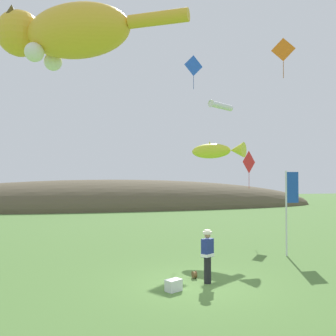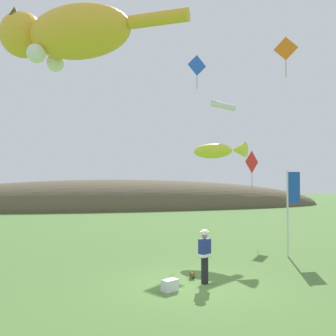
{
  "view_description": "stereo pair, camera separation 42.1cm",
  "coord_description": "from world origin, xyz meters",
  "px_view_note": "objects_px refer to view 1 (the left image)",
  "views": [
    {
      "loc": [
        -3.9,
        -11.81,
        3.52
      ],
      "look_at": [
        0.0,
        4.0,
        3.94
      ],
      "focal_mm": 40.0,
      "sensor_mm": 36.0,
      "label": 1
    },
    {
      "loc": [
        -3.49,
        -11.91,
        3.52
      ],
      "look_at": [
        0.0,
        4.0,
        3.94
      ],
      "focal_mm": 40.0,
      "sensor_mm": 36.0,
      "label": 2
    }
  ],
  "objects_px": {
    "kite_giant_cat": "(65,33)",
    "kite_diamond_red": "(249,162)",
    "picnic_cooler": "(174,285)",
    "kite_diamond_orange": "(283,50)",
    "kite_spool": "(194,275)",
    "kite_diamond_blue": "(193,66)",
    "kite_fish_windsock": "(217,151)",
    "kite_tube_streamer": "(221,106)",
    "festival_banner_pole": "(289,200)",
    "festival_attendant": "(207,254)"
  },
  "relations": [
    {
      "from": "kite_giant_cat",
      "to": "festival_banner_pole",
      "type": "bearing_deg",
      "value": -20.92
    },
    {
      "from": "kite_giant_cat",
      "to": "kite_diamond_red",
      "type": "bearing_deg",
      "value": 5.83
    },
    {
      "from": "kite_fish_windsock",
      "to": "kite_tube_streamer",
      "type": "distance_m",
      "value": 4.06
    },
    {
      "from": "festival_attendant",
      "to": "kite_fish_windsock",
      "type": "distance_m",
      "value": 7.83
    },
    {
      "from": "kite_giant_cat",
      "to": "kite_diamond_red",
      "type": "height_order",
      "value": "kite_giant_cat"
    },
    {
      "from": "kite_giant_cat",
      "to": "kite_fish_windsock",
      "type": "xyz_separation_m",
      "value": [
        7.6,
        -0.89,
        -5.74
      ]
    },
    {
      "from": "picnic_cooler",
      "to": "festival_banner_pole",
      "type": "bearing_deg",
      "value": 30.69
    },
    {
      "from": "kite_diamond_blue",
      "to": "kite_diamond_orange",
      "type": "bearing_deg",
      "value": -65.78
    },
    {
      "from": "kite_giant_cat",
      "to": "kite_fish_windsock",
      "type": "height_order",
      "value": "kite_giant_cat"
    },
    {
      "from": "kite_tube_streamer",
      "to": "picnic_cooler",
      "type": "bearing_deg",
      "value": -119.82
    },
    {
      "from": "festival_banner_pole",
      "to": "kite_diamond_blue",
      "type": "bearing_deg",
      "value": 100.41
    },
    {
      "from": "kite_giant_cat",
      "to": "kite_spool",
      "type": "bearing_deg",
      "value": -54.11
    },
    {
      "from": "kite_diamond_orange",
      "to": "kite_diamond_red",
      "type": "height_order",
      "value": "kite_diamond_orange"
    },
    {
      "from": "kite_diamond_blue",
      "to": "kite_tube_streamer",
      "type": "bearing_deg",
      "value": -80.8
    },
    {
      "from": "kite_fish_windsock",
      "to": "kite_tube_streamer",
      "type": "bearing_deg",
      "value": 63.64
    },
    {
      "from": "festival_banner_pole",
      "to": "picnic_cooler",
      "type": "bearing_deg",
      "value": -149.31
    },
    {
      "from": "kite_diamond_blue",
      "to": "kite_diamond_orange",
      "type": "xyz_separation_m",
      "value": [
        2.91,
        -6.48,
        -0.83
      ]
    },
    {
      "from": "kite_tube_streamer",
      "to": "kite_diamond_blue",
      "type": "distance_m",
      "value": 4.88
    },
    {
      "from": "picnic_cooler",
      "to": "kite_giant_cat",
      "type": "height_order",
      "value": "kite_giant_cat"
    },
    {
      "from": "kite_giant_cat",
      "to": "kite_diamond_orange",
      "type": "distance_m",
      "value": 11.31
    },
    {
      "from": "picnic_cooler",
      "to": "kite_fish_windsock",
      "type": "xyz_separation_m",
      "value": [
        4.06,
        6.73,
        4.73
      ]
    },
    {
      "from": "picnic_cooler",
      "to": "kite_fish_windsock",
      "type": "height_order",
      "value": "kite_fish_windsock"
    },
    {
      "from": "kite_spool",
      "to": "kite_fish_windsock",
      "type": "xyz_separation_m",
      "value": [
        2.98,
        5.49,
        4.78
      ]
    },
    {
      "from": "festival_banner_pole",
      "to": "kite_fish_windsock",
      "type": "relative_size",
      "value": 1.47
    },
    {
      "from": "kite_spool",
      "to": "kite_diamond_red",
      "type": "height_order",
      "value": "kite_diamond_red"
    },
    {
      "from": "kite_diamond_blue",
      "to": "kite_diamond_red",
      "type": "xyz_separation_m",
      "value": [
        2.05,
        -4.12,
        -6.73
      ]
    },
    {
      "from": "festival_attendant",
      "to": "kite_tube_streamer",
      "type": "height_order",
      "value": "kite_tube_streamer"
    },
    {
      "from": "kite_diamond_red",
      "to": "kite_diamond_orange",
      "type": "bearing_deg",
      "value": -69.97
    },
    {
      "from": "festival_banner_pole",
      "to": "kite_fish_windsock",
      "type": "bearing_deg",
      "value": 128.99
    },
    {
      "from": "festival_attendant",
      "to": "picnic_cooler",
      "type": "relative_size",
      "value": 3.03
    },
    {
      "from": "festival_attendant",
      "to": "kite_spool",
      "type": "xyz_separation_m",
      "value": [
        -0.24,
        0.68,
        -0.82
      ]
    },
    {
      "from": "festival_banner_pole",
      "to": "kite_diamond_red",
      "type": "distance_m",
      "value": 5.24
    },
    {
      "from": "kite_fish_windsock",
      "to": "kite_diamond_orange",
      "type": "xyz_separation_m",
      "value": [
        3.63,
        -0.41,
        5.4
      ]
    },
    {
      "from": "kite_giant_cat",
      "to": "kite_diamond_orange",
      "type": "relative_size",
      "value": 4.17
    },
    {
      "from": "kite_spool",
      "to": "kite_tube_streamer",
      "type": "height_order",
      "value": "kite_tube_streamer"
    },
    {
      "from": "picnic_cooler",
      "to": "kite_fish_windsock",
      "type": "bearing_deg",
      "value": 58.91
    },
    {
      "from": "picnic_cooler",
      "to": "kite_diamond_orange",
      "type": "distance_m",
      "value": 14.19
    },
    {
      "from": "kite_fish_windsock",
      "to": "kite_tube_streamer",
      "type": "relative_size",
      "value": 1.33
    },
    {
      "from": "festival_attendant",
      "to": "festival_banner_pole",
      "type": "distance_m",
      "value": 6.25
    },
    {
      "from": "picnic_cooler",
      "to": "kite_tube_streamer",
      "type": "distance_m",
      "value": 13.14
    },
    {
      "from": "festival_attendant",
      "to": "kite_giant_cat",
      "type": "relative_size",
      "value": 0.2
    },
    {
      "from": "kite_spool",
      "to": "kite_diamond_blue",
      "type": "xyz_separation_m",
      "value": [
        3.7,
        11.56,
        11.01
      ]
    },
    {
      "from": "festival_attendant",
      "to": "festival_banner_pole",
      "type": "xyz_separation_m",
      "value": [
        5.1,
        3.25,
        1.55
      ]
    },
    {
      "from": "festival_banner_pole",
      "to": "kite_tube_streamer",
      "type": "bearing_deg",
      "value": 101.18
    },
    {
      "from": "kite_diamond_blue",
      "to": "kite_diamond_orange",
      "type": "distance_m",
      "value": 7.15
    },
    {
      "from": "kite_tube_streamer",
      "to": "kite_diamond_orange",
      "type": "bearing_deg",
      "value": -51.86
    },
    {
      "from": "kite_diamond_blue",
      "to": "festival_banner_pole",
      "type": "bearing_deg",
      "value": -79.59
    },
    {
      "from": "festival_attendant",
      "to": "kite_diamond_orange",
      "type": "xyz_separation_m",
      "value": [
        6.37,
        5.76,
        9.35
      ]
    },
    {
      "from": "kite_diamond_orange",
      "to": "kite_giant_cat",
      "type": "bearing_deg",
      "value": 173.38
    },
    {
      "from": "kite_tube_streamer",
      "to": "kite_diamond_blue",
      "type": "height_order",
      "value": "kite_diamond_blue"
    }
  ]
}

